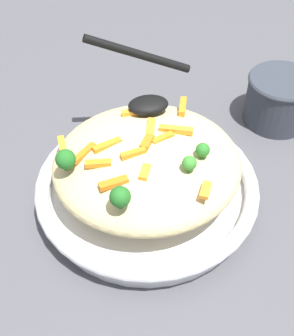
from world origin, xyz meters
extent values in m
plane|color=#4C4C51|center=(0.00, 0.00, 0.00)|extent=(2.40, 2.40, 0.00)
cylinder|color=silver|center=(0.00, 0.00, 0.01)|extent=(0.28, 0.28, 0.02)
torus|color=silver|center=(0.00, 0.00, 0.03)|extent=(0.31, 0.31, 0.02)
torus|color=black|center=(0.00, 0.00, 0.04)|extent=(0.30, 0.30, 0.00)
ellipsoid|color=#DBC689|center=(0.00, 0.00, 0.07)|extent=(0.25, 0.24, 0.07)
cube|color=orange|center=(0.00, 0.00, 0.11)|extent=(0.02, 0.03, 0.01)
cube|color=orange|center=(-0.02, -0.01, 0.11)|extent=(0.03, 0.02, 0.01)
cube|color=orange|center=(-0.04, -0.02, 0.11)|extent=(0.04, 0.02, 0.01)
cube|color=orange|center=(0.01, 0.05, 0.11)|extent=(0.02, 0.03, 0.01)
cube|color=orange|center=(0.05, 0.05, 0.11)|extent=(0.04, 0.02, 0.01)
cube|color=orange|center=(0.07, 0.02, 0.11)|extent=(0.03, 0.01, 0.01)
cube|color=orange|center=(0.10, -0.02, 0.11)|extent=(0.01, 0.04, 0.01)
cube|color=orange|center=(-0.05, 0.09, 0.10)|extent=(0.02, 0.03, 0.01)
cube|color=orange|center=(0.05, -0.01, 0.11)|extent=(0.04, 0.02, 0.01)
cube|color=orange|center=(0.02, 0.02, 0.11)|extent=(0.03, 0.01, 0.01)
cube|color=orange|center=(0.08, -0.01, 0.10)|extent=(0.04, 0.03, 0.01)
cube|color=orange|center=(-0.07, -0.07, 0.11)|extent=(0.02, 0.04, 0.01)
cube|color=orange|center=(0.00, -0.07, 0.11)|extent=(0.04, 0.01, 0.01)
cube|color=orange|center=(-0.01, -0.03, 0.11)|extent=(0.02, 0.04, 0.01)
cylinder|color=#377928|center=(-0.04, 0.05, 0.11)|extent=(0.01, 0.01, 0.01)
sphere|color=#3D8E33|center=(-0.04, 0.05, 0.12)|extent=(0.02, 0.02, 0.02)
cylinder|color=#296820|center=(-0.06, 0.03, 0.11)|extent=(0.01, 0.01, 0.01)
sphere|color=#2D7A28|center=(-0.06, 0.03, 0.12)|extent=(0.02, 0.02, 0.02)
cylinder|color=#205B1C|center=(0.05, 0.09, 0.11)|extent=(0.01, 0.01, 0.01)
sphere|color=#236B23|center=(0.05, 0.09, 0.12)|extent=(0.02, 0.02, 0.02)
cylinder|color=#205B1C|center=(0.10, 0.01, 0.11)|extent=(0.01, 0.01, 0.01)
sphere|color=#236B23|center=(0.10, 0.01, 0.12)|extent=(0.02, 0.02, 0.02)
ellipsoid|color=black|center=(-0.02, -0.07, 0.11)|extent=(0.06, 0.04, 0.02)
cylinder|color=black|center=(-0.02, -0.15, 0.15)|extent=(0.16, 0.02, 0.08)
cylinder|color=#333842|center=(-0.25, -0.13, 0.04)|extent=(0.11, 0.11, 0.08)
torus|color=#333842|center=(-0.25, -0.13, 0.08)|extent=(0.11, 0.11, 0.01)
camera|label=1|loc=(0.09, 0.42, 0.51)|focal=49.84mm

